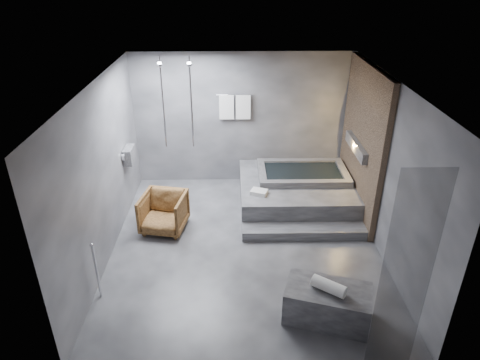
{
  "coord_description": "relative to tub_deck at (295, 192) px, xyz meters",
  "views": [
    {
      "loc": [
        -0.2,
        -6.03,
        4.38
      ],
      "look_at": [
        -0.08,
        0.3,
        1.12
      ],
      "focal_mm": 32.0,
      "sensor_mm": 36.0,
      "label": 1
    }
  ],
  "objects": [
    {
      "name": "concrete_bench",
      "position": [
        0.0,
        -3.14,
        0.0
      ],
      "size": [
        1.25,
        0.92,
        0.5
      ],
      "primitive_type": "cube",
      "rotation": [
        0.0,
        0.0,
        -0.3
      ],
      "color": "#313133",
      "rests_on": "ground"
    },
    {
      "name": "tub_step",
      "position": [
        0.0,
        -1.18,
        -0.16
      ],
      "size": [
        2.2,
        0.36,
        0.18
      ],
      "primitive_type": "cube",
      "color": "#37373A",
      "rests_on": "ground"
    },
    {
      "name": "driftwood_chair",
      "position": [
        -2.5,
        -0.91,
        0.1
      ],
      "size": [
        0.88,
        0.9,
        0.7
      ],
      "primitive_type": "imported",
      "rotation": [
        0.0,
        0.0,
        -0.19
      ],
      "color": "#412610",
      "rests_on": "ground"
    },
    {
      "name": "deck_towel",
      "position": [
        -0.77,
        -0.53,
        0.29
      ],
      "size": [
        0.35,
        0.31,
        0.08
      ],
      "primitive_type": "cube",
      "rotation": [
        0.0,
        0.0,
        -0.36
      ],
      "color": "silver",
      "rests_on": "tub_deck"
    },
    {
      "name": "tub_deck",
      "position": [
        0.0,
        0.0,
        0.0
      ],
      "size": [
        2.2,
        2.0,
        0.5
      ],
      "primitive_type": "cube",
      "color": "#37373A",
      "rests_on": "ground"
    },
    {
      "name": "rolled_towel",
      "position": [
        -0.01,
        -3.18,
        0.34
      ],
      "size": [
        0.47,
        0.4,
        0.16
      ],
      "primitive_type": "cylinder",
      "rotation": [
        0.0,
        1.57,
        -0.64
      ],
      "color": "white",
      "rests_on": "concrete_bench"
    },
    {
      "name": "room",
      "position": [
        -0.65,
        -1.21,
        1.48
      ],
      "size": [
        5.0,
        5.04,
        2.82
      ],
      "color": "#313134",
      "rests_on": "ground"
    }
  ]
}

